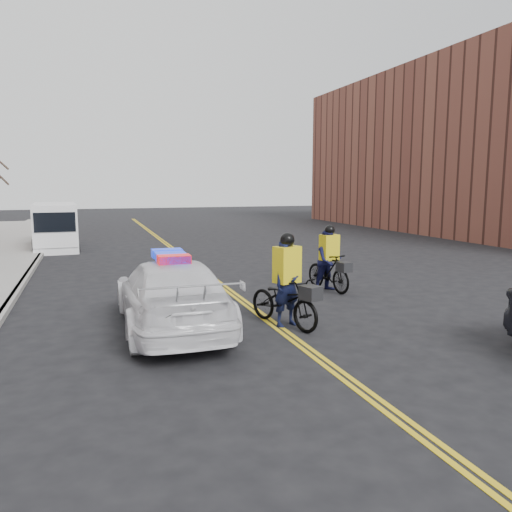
{
  "coord_description": "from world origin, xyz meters",
  "views": [
    {
      "loc": [
        -3.91,
        -9.87,
        3.18
      ],
      "look_at": [
        0.25,
        2.53,
        1.3
      ],
      "focal_mm": 35.0,
      "sensor_mm": 36.0,
      "label": 1
    }
  ],
  "objects_px": {
    "police_cruiser": "(171,294)",
    "cyclist_near": "(287,294)",
    "cyclist_far": "(329,265)",
    "cargo_van": "(56,227)"
  },
  "relations": [
    {
      "from": "police_cruiser",
      "to": "cyclist_near",
      "type": "distance_m",
      "value": 2.59
    },
    {
      "from": "cyclist_near",
      "to": "cyclist_far",
      "type": "distance_m",
      "value": 4.05
    },
    {
      "from": "police_cruiser",
      "to": "cargo_van",
      "type": "relative_size",
      "value": 0.99
    },
    {
      "from": "cargo_van",
      "to": "cyclist_far",
      "type": "xyz_separation_m",
      "value": [
        8.36,
        -13.2,
        -0.31
      ]
    },
    {
      "from": "cargo_van",
      "to": "cyclist_near",
      "type": "distance_m",
      "value": 17.28
    },
    {
      "from": "cyclist_near",
      "to": "cyclist_far",
      "type": "bearing_deg",
      "value": 29.4
    },
    {
      "from": "cyclist_near",
      "to": "cyclist_far",
      "type": "relative_size",
      "value": 1.12
    },
    {
      "from": "cyclist_near",
      "to": "cyclist_far",
      "type": "height_order",
      "value": "cyclist_near"
    },
    {
      "from": "cyclist_near",
      "to": "cargo_van",
      "type": "bearing_deg",
      "value": 89.03
    },
    {
      "from": "police_cruiser",
      "to": "cyclist_near",
      "type": "relative_size",
      "value": 2.34
    }
  ]
}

